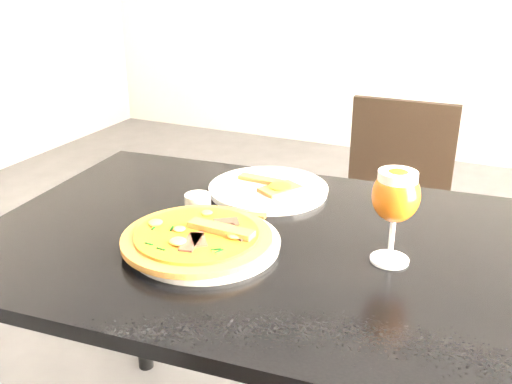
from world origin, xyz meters
The scene contains 9 objects.
dining_table centered at (0.07, 0.05, 0.66)m, with size 1.26×0.90×0.75m.
chair_far centered at (0.17, 0.93, 0.46)m, with size 0.39×0.39×0.84m.
plate_main centered at (-0.02, -0.04, 0.76)m, with size 0.30×0.30×0.02m, color silver.
pizza centered at (-0.04, -0.05, 0.78)m, with size 0.30×0.30×0.03m.
plate_second centered at (-0.02, 0.28, 0.76)m, with size 0.29×0.29×0.02m, color silver.
crust_scraps centered at (-0.01, 0.28, 0.77)m, with size 0.18×0.11×0.01m.
loose_crust centered at (-0.03, 0.13, 0.75)m, with size 0.12×0.03×0.01m, color brown.
sauce_cup centered at (-0.13, 0.11, 0.77)m, with size 0.06×0.06×0.04m.
beer_glass centered at (0.33, 0.06, 0.89)m, with size 0.09×0.09×0.19m.
Camera 1 is at (0.50, -0.93, 1.30)m, focal length 40.00 mm.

